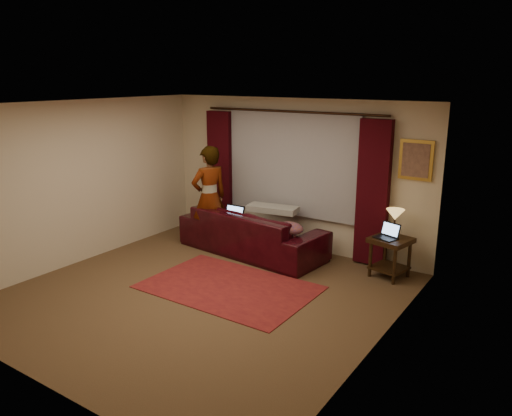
# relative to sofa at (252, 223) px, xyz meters

# --- Properties ---
(floor) EXTENTS (5.00, 5.00, 0.01)m
(floor) POSITION_rel_sofa_xyz_m (0.39, -1.81, -0.53)
(floor) COLOR brown
(floor) RESTS_ON ground
(ceiling) EXTENTS (5.00, 5.00, 0.02)m
(ceiling) POSITION_rel_sofa_xyz_m (0.39, -1.81, 2.08)
(ceiling) COLOR silver
(ceiling) RESTS_ON ground
(wall_back) EXTENTS (5.00, 0.02, 2.60)m
(wall_back) POSITION_rel_sofa_xyz_m (0.39, 0.69, 0.78)
(wall_back) COLOR beige
(wall_back) RESTS_ON ground
(wall_front) EXTENTS (5.00, 0.02, 2.60)m
(wall_front) POSITION_rel_sofa_xyz_m (0.39, -4.31, 0.78)
(wall_front) COLOR beige
(wall_front) RESTS_ON ground
(wall_left) EXTENTS (0.02, 5.00, 2.60)m
(wall_left) POSITION_rel_sofa_xyz_m (-2.11, -1.81, 0.78)
(wall_left) COLOR beige
(wall_left) RESTS_ON ground
(wall_right) EXTENTS (0.02, 5.00, 2.60)m
(wall_right) POSITION_rel_sofa_xyz_m (2.89, -1.81, 0.78)
(wall_right) COLOR beige
(wall_right) RESTS_ON ground
(sheer_curtain) EXTENTS (2.50, 0.05, 1.80)m
(sheer_curtain) POSITION_rel_sofa_xyz_m (0.39, 0.63, 0.98)
(sheer_curtain) COLOR #98979E
(sheer_curtain) RESTS_ON wall_back
(drape_left) EXTENTS (0.50, 0.14, 2.30)m
(drape_left) POSITION_rel_sofa_xyz_m (-1.11, 0.58, 0.66)
(drape_left) COLOR black
(drape_left) RESTS_ON floor
(drape_right) EXTENTS (0.50, 0.14, 2.30)m
(drape_right) POSITION_rel_sofa_xyz_m (1.89, 0.58, 0.66)
(drape_right) COLOR black
(drape_right) RESTS_ON floor
(curtain_rod) EXTENTS (0.04, 0.04, 3.40)m
(curtain_rod) POSITION_rel_sofa_xyz_m (0.39, 0.58, 1.86)
(curtain_rod) COLOR black
(curtain_rod) RESTS_ON wall_back
(picture_frame) EXTENTS (0.50, 0.04, 0.60)m
(picture_frame) POSITION_rel_sofa_xyz_m (2.49, 0.66, 1.23)
(picture_frame) COLOR gold
(picture_frame) RESTS_ON wall_back
(sofa) EXTENTS (2.69, 1.38, 1.04)m
(sofa) POSITION_rel_sofa_xyz_m (0.00, 0.00, 0.00)
(sofa) COLOR black
(sofa) RESTS_ON floor
(throw_blanket) EXTENTS (0.90, 0.48, 0.10)m
(throw_blanket) POSITION_rel_sofa_xyz_m (0.26, 0.23, 0.52)
(throw_blanket) COLOR gray
(throw_blanket) RESTS_ON sofa
(clothing_pile) EXTENTS (0.57, 0.51, 0.20)m
(clothing_pile) POSITION_rel_sofa_xyz_m (0.84, -0.19, 0.10)
(clothing_pile) COLOR brown
(clothing_pile) RESTS_ON sofa
(laptop_sofa) EXTENTS (0.37, 0.41, 0.27)m
(laptop_sofa) POSITION_rel_sofa_xyz_m (-0.35, -0.15, 0.13)
(laptop_sofa) COLOR black
(laptop_sofa) RESTS_ON sofa
(area_rug) EXTENTS (2.41, 1.61, 0.01)m
(area_rug) POSITION_rel_sofa_xyz_m (0.55, -1.41, -0.52)
(area_rug) COLOR maroon
(area_rug) RESTS_ON floor
(end_table) EXTENTS (0.64, 0.64, 0.62)m
(end_table) POSITION_rel_sofa_xyz_m (2.33, 0.27, -0.21)
(end_table) COLOR black
(end_table) RESTS_ON floor
(tiffany_lamp) EXTENTS (0.32, 0.32, 0.43)m
(tiffany_lamp) POSITION_rel_sofa_xyz_m (2.34, 0.34, 0.31)
(tiffany_lamp) COLOR olive
(tiffany_lamp) RESTS_ON end_table
(laptop_table) EXTENTS (0.41, 0.43, 0.23)m
(laptop_table) POSITION_rel_sofa_xyz_m (2.26, 0.19, 0.21)
(laptop_table) COLOR black
(laptop_table) RESTS_ON end_table
(person) EXTENTS (0.70, 0.70, 1.81)m
(person) POSITION_rel_sofa_xyz_m (-0.78, -0.18, 0.38)
(person) COLOR gray
(person) RESTS_ON floor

